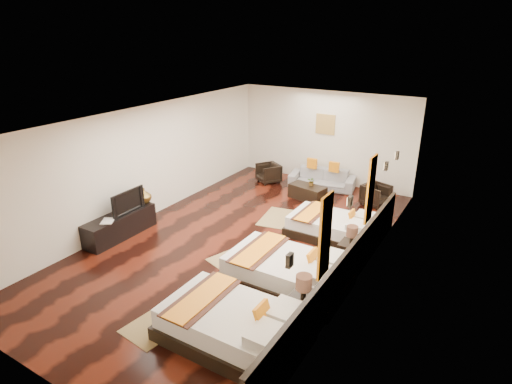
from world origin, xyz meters
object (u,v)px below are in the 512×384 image
Objects in this scene: bed_near at (234,325)px; bed_far at (333,226)px; figurine at (144,195)px; tv_console at (120,225)px; tv at (125,201)px; armchair_left at (268,173)px; nightstand_b at (350,251)px; book at (102,221)px; bed_mid at (288,271)px; sofa at (322,179)px; armchair_right at (376,195)px; coffee_table at (307,192)px; nightstand_a at (303,309)px; table_plant at (312,181)px.

bed_near reaches higher than bed_far.
figurine reaches higher than bed_far.
tv_console is (-4.19, -2.51, 0.02)m from bed_far.
bed_far is at bearing 22.04° from figurine.
tv reaches higher than armchair_left.
figurine is at bearing 150.59° from bed_near.
nightstand_b is at bearing -8.29° from armchair_left.
bed_far reaches higher than book.
tv_console is 0.93m from figurine.
bed_near is 1.78m from bed_mid.
book is at bearing 174.54° from tv.
tv is at bearing -164.62° from nightstand_b.
bed_far is 3.19m from sofa.
bed_far is 1.23m from nightstand_b.
bed_near reaches higher than book.
bed_mid reaches higher than bed_far.
tv reaches higher than armchair_right.
coffee_table is at bearing 11.46° from armchair_left.
bed_far is at bearing -169.21° from armchair_right.
sofa is 1.05m from coffee_table.
bed_far is 5.25× the size of figurine.
bed_far is at bearing 127.61° from nightstand_b.
book is (-4.20, 1.08, 0.28)m from bed_near.
nightstand_a is (0.75, -0.95, 0.04)m from bed_mid.
table_plant is (-1.38, 5.92, 0.23)m from bed_near.
nightstand_b is at bearing -52.39° from bed_far.
bed_mid reaches higher than armchair_right.
bed_far is 4.89m from tv_console.
bed_far is (-0.00, 2.29, -0.04)m from bed_mid.
figurine reaches higher than bed_near.
coffee_table is 4.04× the size of table_plant.
bed_mid is 5.64m from armchair_left.
bed_far is 5.73× the size of book.
book is at bearing -90.00° from tv_console.
nightstand_b is at bearing 8.34° from figurine.
bed_near is 2.34× the size of nightstand_a.
figurine is at bearing 90.00° from tv_console.
bed_near is 2.61× the size of nightstand_b.
bed_near is 1.23× the size of tv_console.
nightstand_a is 5.48m from coffee_table.
bed_far is 5.16m from book.
book is (0.00, -0.48, 0.29)m from tv_console.
table_plant is at bearing 51.53° from figurine.
armchair_right is at bearing 49.79° from book.
nightstand_a reaches higher than bed_near.
tv_console is 7.28× the size of table_plant.
coffee_table is (-0.00, -1.05, -0.08)m from sofa.
tv is at bearing -85.40° from figurine.
book reaches higher than tv_console.
bed_mid is at bearing -89.91° from bed_far.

